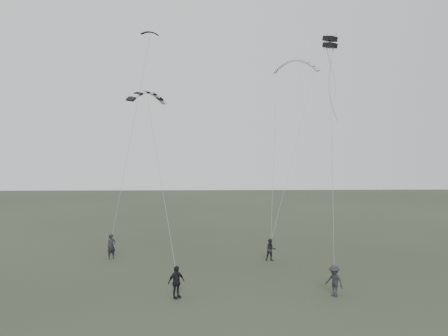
{
  "coord_description": "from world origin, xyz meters",
  "views": [
    {
      "loc": [
        -0.25,
        -27.4,
        8.35
      ],
      "look_at": [
        0.67,
        4.85,
        7.23
      ],
      "focal_mm": 35.0,
      "sensor_mm": 36.0,
      "label": 1
    }
  ],
  "objects_px": {
    "kite_striped": "(147,92)",
    "kite_box": "(330,42)",
    "flyer_left": "(111,246)",
    "flyer_center": "(176,282)",
    "flyer_far": "(334,281)",
    "kite_pale_large": "(295,60)",
    "flyer_right": "(271,250)",
    "kite_dark_small": "(150,32)"
  },
  "relations": [
    {
      "from": "kite_pale_large",
      "to": "kite_striped",
      "type": "bearing_deg",
      "value": -131.24
    },
    {
      "from": "flyer_far",
      "to": "kite_box",
      "type": "xyz_separation_m",
      "value": [
        0.85,
        4.5,
        14.9
      ]
    },
    {
      "from": "flyer_right",
      "to": "flyer_far",
      "type": "distance_m",
      "value": 8.82
    },
    {
      "from": "flyer_center",
      "to": "flyer_left",
      "type": "bearing_deg",
      "value": 82.83
    },
    {
      "from": "flyer_left",
      "to": "flyer_far",
      "type": "relative_size",
      "value": 1.08
    },
    {
      "from": "kite_box",
      "to": "flyer_left",
      "type": "bearing_deg",
      "value": 126.83
    },
    {
      "from": "flyer_center",
      "to": "kite_dark_small",
      "type": "relative_size",
      "value": 1.25
    },
    {
      "from": "kite_dark_small",
      "to": "kite_striped",
      "type": "height_order",
      "value": "kite_dark_small"
    },
    {
      "from": "flyer_center",
      "to": "flyer_far",
      "type": "height_order",
      "value": "flyer_center"
    },
    {
      "from": "flyer_center",
      "to": "kite_striped",
      "type": "xyz_separation_m",
      "value": [
        -2.87,
        8.74,
        12.04
      ]
    },
    {
      "from": "flyer_center",
      "to": "kite_pale_large",
      "type": "height_order",
      "value": "kite_pale_large"
    },
    {
      "from": "flyer_right",
      "to": "kite_striped",
      "type": "distance_m",
      "value": 15.39
    },
    {
      "from": "flyer_center",
      "to": "kite_pale_large",
      "type": "xyz_separation_m",
      "value": [
        9.77,
        15.37,
        15.94
      ]
    },
    {
      "from": "kite_pale_large",
      "to": "flyer_right",
      "type": "bearing_deg",
      "value": -93.66
    },
    {
      "from": "kite_striped",
      "to": "kite_box",
      "type": "xyz_separation_m",
      "value": [
        12.89,
        -4.2,
        2.82
      ]
    },
    {
      "from": "flyer_left",
      "to": "kite_striped",
      "type": "distance_m",
      "value": 12.38
    },
    {
      "from": "flyer_far",
      "to": "kite_box",
      "type": "distance_m",
      "value": 15.58
    },
    {
      "from": "flyer_right",
      "to": "kite_striped",
      "type": "xyz_separation_m",
      "value": [
        -9.47,
        0.26,
        12.13
      ]
    },
    {
      "from": "kite_dark_small",
      "to": "kite_pale_large",
      "type": "height_order",
      "value": "kite_dark_small"
    },
    {
      "from": "flyer_left",
      "to": "kite_dark_small",
      "type": "bearing_deg",
      "value": 10.81
    },
    {
      "from": "flyer_far",
      "to": "kite_dark_small",
      "type": "xyz_separation_m",
      "value": [
        -12.32,
        12.51,
        17.66
      ]
    },
    {
      "from": "flyer_left",
      "to": "kite_dark_small",
      "type": "xyz_separation_m",
      "value": [
        2.69,
        3.1,
        17.59
      ]
    },
    {
      "from": "flyer_far",
      "to": "kite_striped",
      "type": "distance_m",
      "value": 19.14
    },
    {
      "from": "flyer_left",
      "to": "kite_dark_small",
      "type": "relative_size",
      "value": 1.31
    },
    {
      "from": "kite_striped",
      "to": "flyer_far",
      "type": "bearing_deg",
      "value": -77.1
    },
    {
      "from": "flyer_left",
      "to": "flyer_far",
      "type": "height_order",
      "value": "flyer_left"
    },
    {
      "from": "flyer_right",
      "to": "kite_dark_small",
      "type": "height_order",
      "value": "kite_dark_small"
    },
    {
      "from": "kite_pale_large",
      "to": "flyer_left",
      "type": "bearing_deg",
      "value": -138.18
    },
    {
      "from": "flyer_far",
      "to": "flyer_left",
      "type": "bearing_deg",
      "value": -159.93
    },
    {
      "from": "flyer_right",
      "to": "kite_box",
      "type": "bearing_deg",
      "value": -51.71
    },
    {
      "from": "flyer_right",
      "to": "kite_pale_large",
      "type": "xyz_separation_m",
      "value": [
        3.17,
        6.89,
        16.03
      ]
    },
    {
      "from": "kite_pale_large",
      "to": "kite_striped",
      "type": "relative_size",
      "value": 1.35
    },
    {
      "from": "kite_striped",
      "to": "kite_box",
      "type": "bearing_deg",
      "value": -59.29
    },
    {
      "from": "kite_pale_large",
      "to": "kite_box",
      "type": "distance_m",
      "value": 10.89
    },
    {
      "from": "flyer_left",
      "to": "kite_striped",
      "type": "height_order",
      "value": "kite_striped"
    },
    {
      "from": "flyer_left",
      "to": "flyer_center",
      "type": "xyz_separation_m",
      "value": [
        5.85,
        -9.45,
        -0.04
      ]
    },
    {
      "from": "kite_pale_large",
      "to": "kite_striped",
      "type": "distance_m",
      "value": 14.8
    },
    {
      "from": "flyer_far",
      "to": "kite_striped",
      "type": "bearing_deg",
      "value": -163.72
    },
    {
      "from": "flyer_center",
      "to": "kite_dark_small",
      "type": "xyz_separation_m",
      "value": [
        -3.16,
        12.55,
        17.63
      ]
    },
    {
      "from": "flyer_left",
      "to": "kite_box",
      "type": "height_order",
      "value": "kite_box"
    },
    {
      "from": "kite_striped",
      "to": "kite_box",
      "type": "relative_size",
      "value": 4.27
    },
    {
      "from": "kite_striped",
      "to": "flyer_right",
      "type": "bearing_deg",
      "value": -42.79
    }
  ]
}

